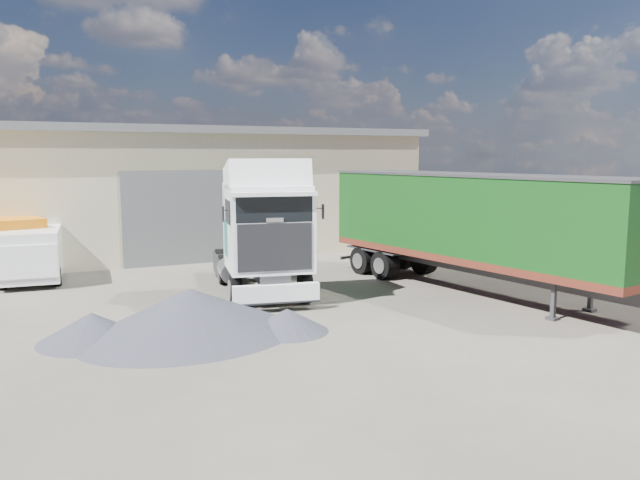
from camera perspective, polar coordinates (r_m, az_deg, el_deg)
name	(u,v)px	position (r m, az deg, el deg)	size (l,w,h in m)	color
ground	(344,321)	(15.96, 2.24, -7.40)	(120.00, 120.00, 0.00)	#292721
warehouse	(53,190)	(29.69, -23.21, 4.22)	(30.60, 12.60, 5.42)	beige
brick_boundary_wall	(522,226)	(27.25, 18.01, 1.23)	(0.35, 26.00, 2.50)	maroon
tractor_unit	(264,239)	(18.44, -5.15, 0.08)	(3.42, 6.39, 4.08)	black
box_trailer	(472,220)	(19.53, 13.71, 1.77)	(3.96, 11.12, 3.62)	#2D2D30
panel_van	(33,253)	(22.98, -24.79, -1.09)	(2.17, 4.50, 1.78)	black
gravel_heap	(186,314)	(14.91, -12.17, -6.63)	(6.90, 6.26, 1.11)	black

